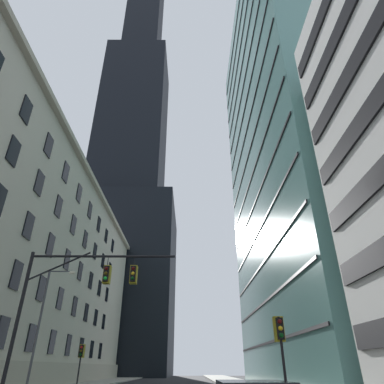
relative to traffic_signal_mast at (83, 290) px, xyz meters
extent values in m
cube|color=beige|center=(-13.84, 19.27, 7.13)|extent=(12.23, 62.39, 25.54)
cube|color=#B2A893|center=(-7.47, 19.27, 19.20)|extent=(0.70, 62.39, 0.60)
cube|color=#B2A893|center=(-7.57, 19.27, -4.54)|extent=(0.50, 62.39, 2.20)
cube|color=black|center=(-7.67, 7.07, -1.64)|extent=(0.14, 1.40, 2.20)
cube|color=black|center=(-7.67, 12.07, -1.64)|extent=(0.14, 1.40, 2.20)
cube|color=black|center=(-7.67, 17.07, -1.64)|extent=(0.14, 1.40, 2.20)
cube|color=black|center=(-7.67, 22.07, -1.64)|extent=(0.14, 1.40, 2.20)
cube|color=black|center=(-7.67, 27.07, -1.64)|extent=(0.14, 1.40, 2.20)
cube|color=black|center=(-7.67, 32.07, -1.64)|extent=(0.14, 1.40, 2.20)
cube|color=black|center=(-7.67, 37.07, -1.64)|extent=(0.14, 1.40, 2.20)
cube|color=black|center=(-7.67, 7.07, 2.56)|extent=(0.14, 1.40, 2.20)
cube|color=black|center=(-7.67, 12.07, 2.56)|extent=(0.14, 1.40, 2.20)
cube|color=black|center=(-7.67, 17.07, 2.56)|extent=(0.14, 1.40, 2.20)
cube|color=black|center=(-7.67, 22.07, 2.56)|extent=(0.14, 1.40, 2.20)
cube|color=black|center=(-7.67, 27.07, 2.56)|extent=(0.14, 1.40, 2.20)
cube|color=black|center=(-7.67, 32.07, 2.56)|extent=(0.14, 1.40, 2.20)
cube|color=black|center=(-7.67, 37.07, 2.56)|extent=(0.14, 1.40, 2.20)
cube|color=black|center=(-7.67, 7.07, 6.76)|extent=(0.14, 1.40, 2.20)
cube|color=black|center=(-7.67, 12.07, 6.76)|extent=(0.14, 1.40, 2.20)
cube|color=black|center=(-7.67, 17.07, 6.76)|extent=(0.14, 1.40, 2.20)
cube|color=black|center=(-7.67, 22.07, 6.76)|extent=(0.14, 1.40, 2.20)
cube|color=black|center=(-7.67, 27.07, 6.76)|extent=(0.14, 1.40, 2.20)
cube|color=black|center=(-7.67, 32.07, 6.76)|extent=(0.14, 1.40, 2.20)
cube|color=black|center=(-7.67, 37.07, 6.76)|extent=(0.14, 1.40, 2.20)
cube|color=black|center=(-7.67, 2.07, 10.96)|extent=(0.14, 1.40, 2.20)
cube|color=black|center=(-7.67, 7.07, 10.96)|extent=(0.14, 1.40, 2.20)
cube|color=black|center=(-7.67, 12.07, 10.96)|extent=(0.14, 1.40, 2.20)
cube|color=black|center=(-7.67, 17.07, 10.96)|extent=(0.14, 1.40, 2.20)
cube|color=black|center=(-7.67, 22.07, 10.96)|extent=(0.14, 1.40, 2.20)
cube|color=black|center=(-7.67, 27.07, 10.96)|extent=(0.14, 1.40, 2.20)
cube|color=black|center=(-7.67, 32.07, 10.96)|extent=(0.14, 1.40, 2.20)
cube|color=black|center=(-7.67, 37.07, 10.96)|extent=(0.14, 1.40, 2.20)
cube|color=black|center=(-7.67, 2.07, 15.16)|extent=(0.14, 1.40, 2.20)
cube|color=black|center=(-7.67, 7.07, 15.16)|extent=(0.14, 1.40, 2.20)
cube|color=black|center=(-7.67, 12.07, 15.16)|extent=(0.14, 1.40, 2.20)
cube|color=black|center=(-7.67, 17.07, 15.16)|extent=(0.14, 1.40, 2.20)
cube|color=black|center=(-7.67, 22.07, 15.16)|extent=(0.14, 1.40, 2.20)
cube|color=black|center=(-7.67, 27.07, 15.16)|extent=(0.14, 1.40, 2.20)
cube|color=black|center=(-7.67, 32.07, 15.16)|extent=(0.14, 1.40, 2.20)
cube|color=black|center=(-7.67, 37.07, 15.16)|extent=(0.14, 1.40, 2.20)
cube|color=black|center=(-12.24, 65.22, 14.70)|extent=(28.05, 28.05, 40.67)
cube|color=black|center=(-12.24, 65.22, 64.62)|extent=(19.64, 19.64, 59.16)
cube|color=black|center=(-12.24, 65.22, 131.18)|extent=(12.62, 12.62, 73.95)
cube|color=black|center=(14.23, -7.66, 6.36)|extent=(0.16, 11.74, 1.10)
cube|color=black|center=(14.23, -7.66, 9.36)|extent=(0.16, 11.74, 1.10)
cube|color=black|center=(14.23, -7.66, 12.36)|extent=(0.16, 11.74, 1.10)
cube|color=slate|center=(22.84, 18.75, 24.25)|extent=(17.12, 35.83, 59.78)
cube|color=black|center=(14.24, 18.75, -1.64)|extent=(0.12, 34.83, 0.24)
cube|color=black|center=(14.24, 18.75, 2.36)|extent=(0.12, 34.83, 0.24)
cube|color=black|center=(14.24, 18.75, 6.36)|extent=(0.12, 34.83, 0.24)
cube|color=black|center=(14.24, 18.75, 10.36)|extent=(0.12, 34.83, 0.24)
cube|color=black|center=(14.24, 18.75, 14.36)|extent=(0.12, 34.83, 0.24)
cube|color=black|center=(14.24, 18.75, 18.36)|extent=(0.12, 34.83, 0.24)
cube|color=black|center=(14.24, 18.75, 22.36)|extent=(0.12, 34.83, 0.24)
cube|color=black|center=(14.24, 18.75, 26.36)|extent=(0.12, 34.83, 0.24)
cube|color=black|center=(14.24, 18.75, 30.36)|extent=(0.12, 34.83, 0.24)
cube|color=black|center=(14.24, 18.75, 34.36)|extent=(0.12, 34.83, 0.24)
cube|color=black|center=(14.24, 18.75, 38.36)|extent=(0.12, 34.83, 0.24)
cube|color=black|center=(14.24, 18.75, 42.36)|extent=(0.12, 34.83, 0.24)
cube|color=black|center=(14.24, 18.75, 46.36)|extent=(0.12, 34.83, 0.24)
cube|color=black|center=(14.24, 18.75, 50.36)|extent=(0.12, 34.83, 0.24)
cylinder|color=black|center=(-3.27, -0.04, -1.66)|extent=(0.20, 0.20, 7.66)
cylinder|color=black|center=(0.98, -0.04, 1.92)|extent=(8.49, 0.14, 0.14)
cylinder|color=black|center=(-1.57, -0.04, 1.32)|extent=(3.48, 0.10, 1.75)
cylinder|color=black|center=(1.26, -0.04, 1.62)|extent=(0.04, 0.04, 0.60)
cube|color=black|center=(1.26, -0.04, 0.87)|extent=(0.30, 0.30, 0.90)
cube|color=olive|center=(1.26, 0.13, 0.87)|extent=(0.40, 0.40, 1.04)
sphere|color=#450808|center=(1.26, -0.20, 1.15)|extent=(0.20, 0.20, 0.20)
sphere|color=#4B3A08|center=(1.26, -0.20, 0.87)|extent=(0.20, 0.20, 0.20)
sphere|color=green|center=(1.26, -0.20, 0.59)|extent=(0.20, 0.20, 0.20)
cylinder|color=black|center=(2.82, -0.04, 1.62)|extent=(0.04, 0.04, 0.60)
cube|color=black|center=(2.82, -0.04, 0.87)|extent=(0.30, 0.30, 0.90)
cube|color=olive|center=(2.82, 0.13, 0.87)|extent=(0.40, 0.40, 1.04)
sphere|color=#450808|center=(2.82, -0.20, 1.15)|extent=(0.20, 0.20, 0.20)
sphere|color=yellow|center=(2.82, -0.20, 0.87)|extent=(0.20, 0.20, 0.20)
sphere|color=#083D10|center=(2.82, -0.20, 0.59)|extent=(0.20, 0.20, 0.20)
cylinder|color=black|center=(10.09, -3.49, -3.70)|extent=(0.12, 0.12, 3.59)
cube|color=black|center=(10.09, -3.49, -2.40)|extent=(0.30, 0.30, 0.90)
cube|color=olive|center=(10.09, -3.32, -2.40)|extent=(0.40, 0.40, 1.04)
sphere|color=#450808|center=(10.09, -3.65, -2.12)|extent=(0.20, 0.20, 0.20)
sphere|color=yellow|center=(10.09, -3.65, -2.40)|extent=(0.20, 0.20, 0.20)
sphere|color=#083D10|center=(10.09, -3.65, -2.68)|extent=(0.20, 0.20, 0.20)
cylinder|color=black|center=(-3.17, 12.21, -3.82)|extent=(0.12, 0.12, 3.34)
cube|color=black|center=(-3.17, 12.21, -2.65)|extent=(0.30, 0.30, 0.90)
cube|color=olive|center=(-3.17, 12.38, -2.65)|extent=(0.40, 0.40, 1.04)
sphere|color=red|center=(-3.17, 12.05, -2.37)|extent=(0.20, 0.20, 0.20)
sphere|color=#4B3A08|center=(-3.17, 12.05, -2.65)|extent=(0.20, 0.20, 0.20)
sphere|color=#083D10|center=(-3.17, 12.05, -2.93)|extent=(0.20, 0.20, 0.20)
cylinder|color=#47474C|center=(-5.71, 8.56, -1.05)|extent=(0.18, 0.18, 8.88)
cylinder|color=#47474C|center=(-4.77, 8.56, 3.24)|extent=(1.90, 0.10, 0.10)
ellipsoid|color=#EFE5C6|center=(-3.82, 8.56, 3.14)|extent=(0.56, 0.32, 0.24)
camera|label=1|loc=(6.12, -19.23, -3.94)|focal=30.97mm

